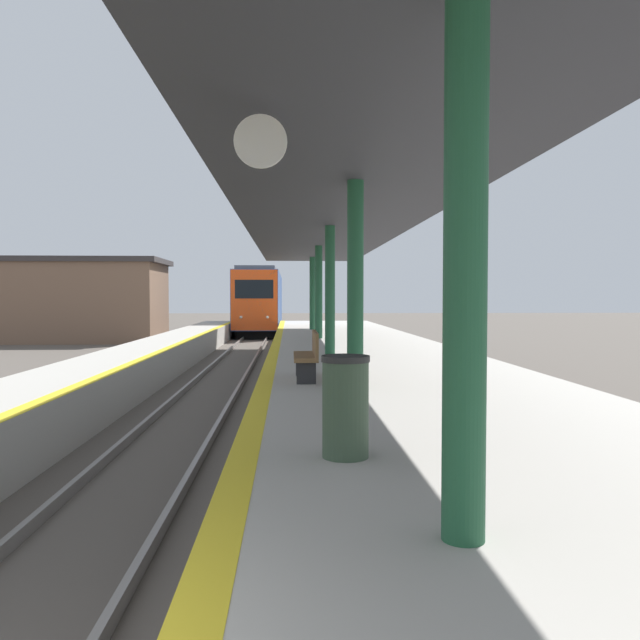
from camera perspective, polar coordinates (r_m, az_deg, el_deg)
name	(u,v)px	position (r m, az deg, el deg)	size (l,w,h in m)	color
train	(261,301)	(46.29, -5.42, 1.73)	(2.86, 18.07, 4.51)	black
station_canopy	(330,225)	(17.37, 0.92, 8.68)	(4.73, 33.23, 3.75)	#1E5133
trash_bin	(345,406)	(6.17, 2.34, -7.88)	(0.48, 0.48, 1.00)	#384C38
bench	(309,354)	(11.92, -1.03, -3.14)	(0.44, 1.58, 0.92)	brown
station_building	(58,300)	(39.39, -22.86, 1.71)	(12.37, 5.62, 4.82)	brown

